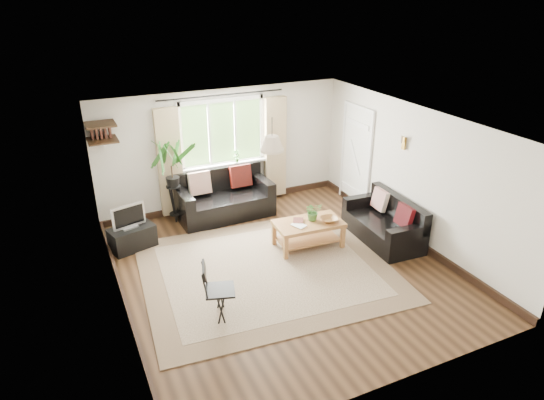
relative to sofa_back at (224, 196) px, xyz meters
name	(u,v)px	position (x,y,z in m)	size (l,w,h in m)	color
floor	(282,268)	(0.18, -2.23, -0.43)	(5.50, 5.50, 0.00)	black
ceiling	(284,124)	(0.18, -2.23, 1.97)	(5.50, 5.50, 0.00)	white
wall_back	(222,149)	(0.18, 0.52, 0.77)	(5.00, 0.02, 2.40)	silver
wall_front	(398,298)	(0.18, -4.98, 0.77)	(5.00, 0.02, 2.40)	silver
wall_left	(113,233)	(-2.32, -2.23, 0.77)	(0.02, 5.50, 2.40)	silver
wall_right	(414,176)	(2.68, -2.23, 0.77)	(0.02, 5.50, 2.40)	silver
rug	(267,270)	(-0.08, -2.19, -0.42)	(3.87, 3.31, 0.02)	#C3B297
window	(222,133)	(0.18, 0.48, 1.12)	(2.50, 0.16, 2.16)	white
door	(356,157)	(2.65, -0.53, 0.57)	(0.06, 0.96, 2.06)	silver
corner_shelf	(101,132)	(-2.07, 0.27, 1.46)	(0.50, 0.50, 0.34)	black
pendant_lamp	(272,140)	(0.18, -1.83, 1.62)	(0.36, 0.36, 0.54)	beige
wall_sconce	(403,141)	(2.61, -1.93, 1.31)	(0.12, 0.12, 0.28)	beige
sofa_back	(224,196)	(0.00, 0.00, 0.00)	(1.83, 0.91, 0.86)	black
sofa_right	(383,221)	(2.23, -2.11, -0.06)	(0.78, 1.57, 0.74)	black
coffee_table	(308,234)	(0.90, -1.78, -0.19)	(1.16, 0.64, 0.48)	brown
table_plant	(313,211)	(1.01, -1.73, 0.21)	(0.29, 0.25, 0.33)	#3A6A2A
bowl	(329,220)	(1.23, -1.90, 0.08)	(0.30, 0.30, 0.07)	brown
book_a	(295,227)	(0.59, -1.86, 0.06)	(0.17, 0.24, 0.02)	white
book_b	(293,221)	(0.67, -1.63, 0.06)	(0.17, 0.24, 0.02)	#562922
tv_stand	(132,238)	(-1.89, -0.55, -0.23)	(0.75, 0.42, 0.40)	black
tv	(128,216)	(-1.91, -0.55, 0.19)	(0.57, 0.19, 0.44)	#A5A5AA
palm_stand	(173,183)	(-0.96, 0.12, 0.39)	(0.64, 0.64, 1.64)	black
folding_chair	(220,291)	(-1.13, -2.99, -0.01)	(0.43, 0.43, 0.83)	black
sill_plant	(237,156)	(0.43, 0.40, 0.64)	(0.14, 0.10, 0.27)	#2D6023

